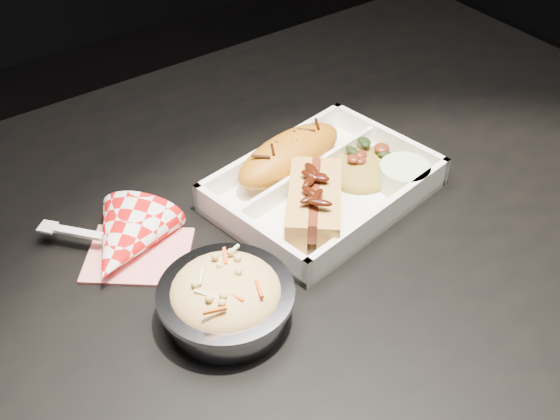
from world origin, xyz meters
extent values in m
cube|color=black|center=(0.00, 0.00, 0.73)|extent=(1.20, 0.80, 0.03)
cylinder|color=black|center=(0.55, 0.35, 0.36)|extent=(0.05, 0.05, 0.72)
cube|color=white|center=(0.06, 0.01, 0.75)|extent=(0.28, 0.22, 0.01)
cube|color=white|center=(0.04, 0.09, 0.77)|extent=(0.25, 0.05, 0.04)
cube|color=white|center=(0.07, -0.08, 0.77)|extent=(0.25, 0.05, 0.04)
cube|color=white|center=(-0.06, -0.01, 0.77)|extent=(0.04, 0.18, 0.04)
cube|color=white|center=(0.18, 0.03, 0.77)|extent=(0.04, 0.18, 0.04)
cube|color=white|center=(0.05, 0.03, 0.77)|extent=(0.23, 0.05, 0.03)
ellipsoid|color=#B86912|center=(0.05, 0.07, 0.78)|extent=(0.17, 0.09, 0.05)
cube|color=gold|center=(0.03, -0.03, 0.78)|extent=(0.10, 0.11, 0.04)
cube|color=gold|center=(0.00, -0.01, 0.78)|extent=(0.10, 0.11, 0.04)
cylinder|color=maroon|center=(0.02, -0.02, 0.79)|extent=(0.10, 0.11, 0.03)
ellipsoid|color=#A88730|center=(0.12, 0.01, 0.77)|extent=(0.11, 0.10, 0.03)
cylinder|color=beige|center=(0.14, -0.04, 0.77)|extent=(0.06, 0.06, 0.03)
cylinder|color=silver|center=(-0.14, -0.08, 0.77)|extent=(0.12, 0.12, 0.04)
cylinder|color=silver|center=(-0.14, -0.08, 0.79)|extent=(0.13, 0.13, 0.01)
ellipsoid|color=beige|center=(-0.14, -0.08, 0.79)|extent=(0.11, 0.11, 0.04)
cube|color=red|center=(-0.17, 0.05, 0.75)|extent=(0.14, 0.14, 0.00)
cone|color=red|center=(-0.18, 0.06, 0.77)|extent=(0.15, 0.15, 0.10)
cube|color=white|center=(-0.22, 0.10, 0.77)|extent=(0.05, 0.05, 0.00)
cube|color=white|center=(-0.24, 0.13, 0.77)|extent=(0.03, 0.03, 0.00)
camera|label=1|loc=(-0.36, -0.49, 1.28)|focal=45.00mm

